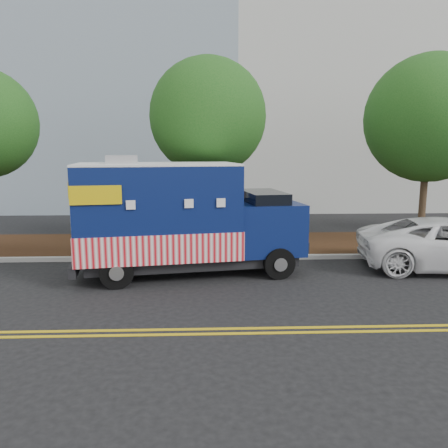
{
  "coord_description": "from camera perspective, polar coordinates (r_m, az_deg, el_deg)",
  "views": [
    {
      "loc": [
        0.26,
        -13.12,
        3.73
      ],
      "look_at": [
        0.78,
        0.6,
        1.38
      ],
      "focal_mm": 35.0,
      "sensor_mm": 36.0,
      "label": 1
    }
  ],
  "objects": [
    {
      "name": "mulch_strip",
      "position": [
        17.02,
        -3.0,
        -2.71
      ],
      "size": [
        120.0,
        4.0,
        0.15
      ],
      "primitive_type": "cube",
      "color": "black",
      "rests_on": "ground"
    },
    {
      "name": "centerline_far",
      "position": [
        9.21,
        -3.71,
        -14.17
      ],
      "size": [
        120.0,
        0.1,
        0.01
      ],
      "primitive_type": "cube",
      "color": "gold",
      "rests_on": "ground"
    },
    {
      "name": "ground",
      "position": [
        13.64,
        -3.2,
        -6.18
      ],
      "size": [
        120.0,
        120.0,
        0.0
      ],
      "primitive_type": "plane",
      "color": "black",
      "rests_on": "ground"
    },
    {
      "name": "centerline_near",
      "position": [
        9.44,
        -3.67,
        -13.55
      ],
      "size": [
        120.0,
        0.1,
        0.01
      ],
      "primitive_type": "cube",
      "color": "gold",
      "rests_on": "ground"
    },
    {
      "name": "tree_b",
      "position": [
        16.28,
        -2.11,
        13.81
      ],
      "size": [
        4.24,
        4.24,
        7.03
      ],
      "color": "#38281C",
      "rests_on": "ground"
    },
    {
      "name": "curb",
      "position": [
        14.98,
        -3.11,
        -4.44
      ],
      "size": [
        120.0,
        0.18,
        0.15
      ],
      "primitive_type": "cube",
      "color": "#9E9E99",
      "rests_on": "ground"
    },
    {
      "name": "sign_post",
      "position": [
        15.11,
        -6.89,
        -0.0
      ],
      "size": [
        0.06,
        0.06,
        2.4
      ],
      "primitive_type": "cube",
      "color": "#473828",
      "rests_on": "ground"
    },
    {
      "name": "food_truck",
      "position": [
        13.12,
        -5.97,
        0.38
      ],
      "size": [
        7.07,
        3.52,
        3.57
      ],
      "rotation": [
        0.0,
        0.0,
        0.16
      ],
      "color": "black",
      "rests_on": "ground"
    },
    {
      "name": "tree_c",
      "position": [
        18.06,
        25.22,
        12.33
      ],
      "size": [
        4.65,
        4.65,
        7.17
      ],
      "color": "#38281C",
      "rests_on": "ground"
    }
  ]
}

